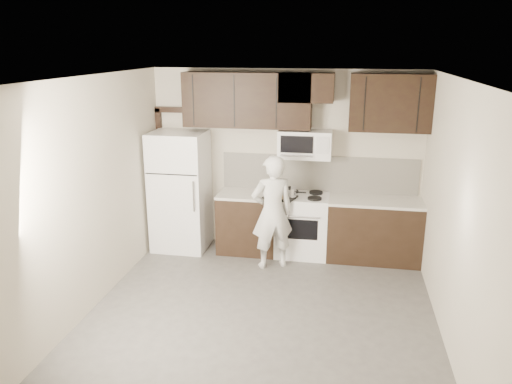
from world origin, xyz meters
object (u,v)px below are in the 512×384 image
(stove, at_px, (302,225))
(refrigerator, at_px, (180,191))
(person, at_px, (272,212))
(microwave, at_px, (305,144))

(stove, distance_m, refrigerator, 1.90)
(refrigerator, xyz_separation_m, person, (1.48, -0.47, -0.09))
(microwave, relative_size, refrigerator, 0.42)
(microwave, bearing_deg, refrigerator, -174.85)
(person, bearing_deg, microwave, -144.81)
(microwave, xyz_separation_m, person, (-0.37, -0.64, -0.84))
(microwave, relative_size, person, 0.47)
(microwave, distance_m, person, 1.12)
(microwave, height_order, person, microwave)
(stove, relative_size, person, 0.58)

